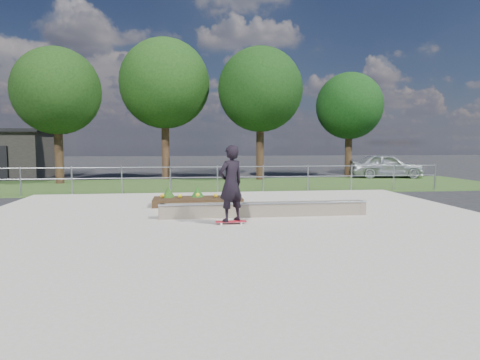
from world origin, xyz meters
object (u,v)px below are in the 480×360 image
Objects in this scene: grind_ledge at (264,209)px; parked_car at (386,166)px; skateboarder at (231,184)px; planter_bed at (198,199)px.

grind_ledge is 1.37× the size of parked_car.
grind_ledge is 1.75m from skateboarder.
parked_car is (10.16, 13.11, 0.48)m from grind_ledge.
skateboarder is 18.10m from parked_car.
skateboarder reaches higher than planter_bed.
planter_bed is 3.80m from skateboarder.
grind_ledge is 2.92× the size of skateboarder.
skateboarder is 0.47× the size of parked_car.
parked_car reaches higher than grind_ledge.
skateboarder reaches higher than grind_ledge.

